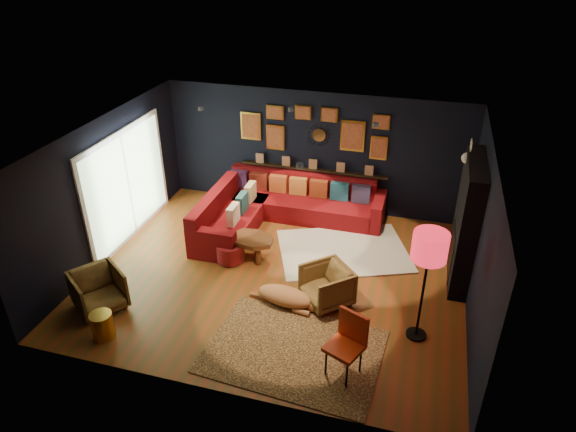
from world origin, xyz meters
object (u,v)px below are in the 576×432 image
(pouf, at_px, (230,252))
(gold_stool, at_px, (102,325))
(armchair_right, at_px, (327,284))
(armchair_left, at_px, (98,289))
(orange_chair, at_px, (348,339))
(floor_lamp, at_px, (429,251))
(sectional, at_px, (274,209))
(dog, at_px, (285,293))
(coffee_table, at_px, (252,242))

(pouf, bearing_deg, gold_stool, -114.56)
(armchair_right, bearing_deg, armchair_left, -114.09)
(orange_chair, height_order, floor_lamp, floor_lamp)
(sectional, distance_m, dog, 2.73)
(floor_lamp, bearing_deg, sectional, 138.80)
(gold_stool, relative_size, dog, 0.32)
(sectional, bearing_deg, orange_chair, -59.30)
(coffee_table, xyz_separation_m, pouf, (-0.38, -0.18, -0.18))
(armchair_left, relative_size, armchair_right, 1.03)
(armchair_left, relative_size, orange_chair, 0.78)
(coffee_table, xyz_separation_m, armchair_right, (1.60, -0.88, -0.01))
(dog, bearing_deg, armchair_left, -154.28)
(pouf, xyz_separation_m, orange_chair, (2.57, -2.10, 0.37))
(sectional, height_order, armchair_left, sectional)
(armchair_left, bearing_deg, coffee_table, -7.41)
(sectional, bearing_deg, coffee_table, -89.42)
(sectional, relative_size, armchair_right, 4.65)
(armchair_left, height_order, orange_chair, orange_chair)
(gold_stool, bearing_deg, armchair_right, 29.33)
(floor_lamp, height_order, dog, floor_lamp)
(sectional, distance_m, armchair_right, 2.81)
(armchair_right, height_order, gold_stool, armchair_right)
(armchair_right, bearing_deg, dog, -111.10)
(sectional, xyz_separation_m, gold_stool, (-1.48, -4.04, -0.11))
(dog, bearing_deg, coffee_table, 138.72)
(armchair_left, xyz_separation_m, dog, (2.88, 0.90, -0.16))
(coffee_table, bearing_deg, armchair_left, -133.36)
(pouf, relative_size, floor_lamp, 0.28)
(pouf, distance_m, armchair_right, 2.10)
(armchair_right, bearing_deg, gold_stool, -102.89)
(pouf, height_order, armchair_right, armchair_right)
(armchair_right, relative_size, floor_lamp, 0.40)
(coffee_table, height_order, gold_stool, coffee_table)
(armchair_right, distance_m, dog, 0.70)
(coffee_table, height_order, armchair_left, armchair_left)
(coffee_table, bearing_deg, gold_stool, -119.68)
(armchair_left, relative_size, dog, 0.58)
(pouf, bearing_deg, sectional, 77.22)
(sectional, xyz_separation_m, pouf, (-0.36, -1.61, -0.12))
(pouf, height_order, dog, dog)
(coffee_table, bearing_deg, sectional, 90.58)
(sectional, xyz_separation_m, coffee_table, (0.01, -1.42, 0.06))
(pouf, height_order, armchair_left, armchair_left)
(armchair_left, height_order, gold_stool, armchair_left)
(pouf, relative_size, orange_chair, 0.53)
(floor_lamp, distance_m, dog, 2.53)
(armchair_right, xyz_separation_m, dog, (-0.64, -0.25, -0.15))
(pouf, relative_size, gold_stool, 1.20)
(orange_chair, bearing_deg, dog, 160.32)
(armchair_left, bearing_deg, sectional, 7.11)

